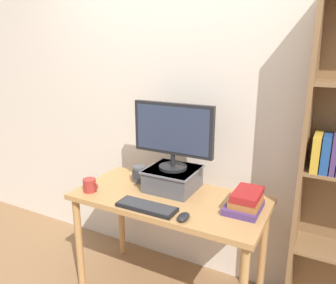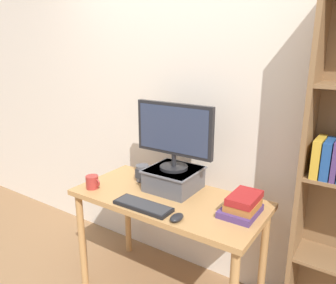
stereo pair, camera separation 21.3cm
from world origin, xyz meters
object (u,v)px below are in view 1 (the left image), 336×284
object	(u,v)px
riser_box	(173,178)
keyboard	(147,207)
coffee_mug	(90,185)
computer_monitor	(173,133)
desk_speaker	(139,174)
book_stack	(245,202)
computer_mouse	(184,217)
desk	(169,210)

from	to	relation	value
riser_box	keyboard	xyz separation A→B (m)	(-0.01, -0.34, -0.07)
coffee_mug	computer_monitor	bearing A→B (deg)	32.15
coffee_mug	desk_speaker	size ratio (longest dim) A/B	0.97
coffee_mug	desk_speaker	distance (m)	0.37
riser_box	desk_speaker	bearing A→B (deg)	-179.45
riser_box	book_stack	size ratio (longest dim) A/B	1.32
book_stack	desk_speaker	bearing A→B (deg)	174.65
computer_mouse	desk_speaker	xyz separation A→B (m)	(-0.52, 0.35, 0.04)
computer_monitor	keyboard	bearing A→B (deg)	-91.10
desk	computer_monitor	distance (m)	0.52
keyboard	book_stack	xyz separation A→B (m)	(0.54, 0.26, 0.04)
computer_monitor	computer_mouse	world-z (taller)	computer_monitor
computer_mouse	riser_box	bearing A→B (deg)	125.13
desk	book_stack	xyz separation A→B (m)	(0.50, 0.04, 0.16)
keyboard	computer_mouse	size ratio (longest dim) A/B	3.66
desk	keyboard	distance (m)	0.25
desk	coffee_mug	world-z (taller)	coffee_mug
desk	computer_mouse	bearing A→B (deg)	-47.42
computer_monitor	coffee_mug	xyz separation A→B (m)	(-0.48, -0.30, -0.36)
riser_box	keyboard	bearing A→B (deg)	-91.10
computer_mouse	book_stack	distance (m)	0.40
computer_mouse	coffee_mug	distance (m)	0.73
computer_monitor	desk_speaker	distance (m)	0.44
desk	desk_speaker	bearing A→B (deg)	159.11
riser_box	computer_mouse	size ratio (longest dim) A/B	3.30
keyboard	book_stack	distance (m)	0.60
riser_box	desk_speaker	size ratio (longest dim) A/B	2.84
riser_box	computer_monitor	distance (m)	0.32
desk_speaker	computer_mouse	bearing A→B (deg)	-34.02
desk	keyboard	bearing A→B (deg)	-100.24
keyboard	coffee_mug	size ratio (longest dim) A/B	3.23
computer_monitor	coffee_mug	size ratio (longest dim) A/B	4.87
book_stack	desk_speaker	xyz separation A→B (m)	(-0.80, 0.08, 0.00)
computer_monitor	book_stack	world-z (taller)	computer_monitor
desk	computer_mouse	world-z (taller)	computer_mouse
keyboard	computer_mouse	distance (m)	0.26
computer_monitor	computer_mouse	xyz separation A→B (m)	(0.25, -0.35, -0.39)
computer_mouse	desk_speaker	bearing A→B (deg)	145.98
desk_speaker	computer_monitor	bearing A→B (deg)	0.24
riser_box	coffee_mug	size ratio (longest dim) A/B	2.92
keyboard	riser_box	bearing A→B (deg)	88.90
computer_mouse	desk_speaker	size ratio (longest dim) A/B	0.86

